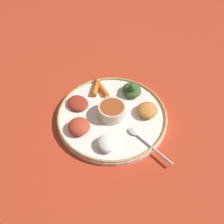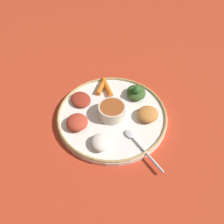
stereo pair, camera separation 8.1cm
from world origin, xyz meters
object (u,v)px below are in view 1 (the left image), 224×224
greens_pile (132,90)px  spoon (143,140)px  center_bowl (112,111)px  carrot_near_spoon (101,87)px  carrot_outer (96,88)px

greens_pile → spoon: bearing=47.9°
center_bowl → spoon: center_bowl is taller
carrot_near_spoon → carrot_outer: same height
greens_pile → carrot_near_spoon: bearing=-60.7°
carrot_near_spoon → greens_pile: bearing=119.3°
carrot_near_spoon → carrot_outer: 0.02m
carrot_near_spoon → carrot_outer: bearing=-30.1°
greens_pile → carrot_outer: bearing=-56.4°
spoon → carrot_near_spoon: bearing=-108.1°
center_bowl → greens_pile: 0.12m
center_bowl → greens_pile: size_ratio=0.96×
carrot_near_spoon → carrot_outer: size_ratio=1.38×
carrot_outer → spoon: bearing=75.9°
spoon → carrot_outer: carrot_outer is taller
greens_pile → carrot_near_spoon: 0.11m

